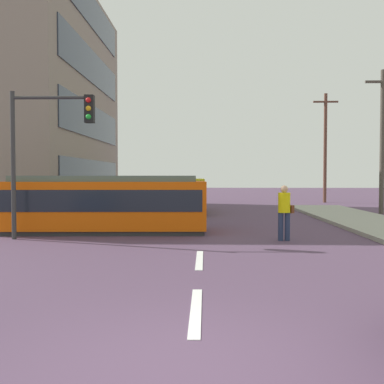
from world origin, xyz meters
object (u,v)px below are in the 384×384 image
at_px(pedestrian_crossing, 284,209).
at_px(utility_pole_mid, 382,139).
at_px(streetcar_tram, 107,203).
at_px(city_bus, 181,193).
at_px(traffic_light_mast, 47,135).
at_px(utility_pole_far, 325,146).

xyz_separation_m(pedestrian_crossing, utility_pole_mid, (6.65, 9.91, 2.90)).
height_order(pedestrian_crossing, utility_pole_mid, utility_pole_mid).
height_order(streetcar_tram, utility_pole_mid, utility_pole_mid).
bearing_deg(city_bus, streetcar_tram, -103.77).
height_order(city_bus, traffic_light_mast, traffic_light_mast).
distance_m(city_bus, utility_pole_mid, 10.76).
relative_size(traffic_light_mast, utility_pole_far, 0.57).
xyz_separation_m(streetcar_tram, city_bus, (2.11, 8.60, 0.02)).
xyz_separation_m(traffic_light_mast, utility_pole_mid, (13.88, 9.82, 0.66)).
height_order(streetcar_tram, utility_pole_far, utility_pole_far).
bearing_deg(pedestrian_crossing, utility_pole_mid, 56.11).
distance_m(city_bus, utility_pole_far, 14.07).
relative_size(pedestrian_crossing, utility_pole_far, 0.21).
xyz_separation_m(pedestrian_crossing, utility_pole_far, (6.37, 19.94, 3.21)).
distance_m(streetcar_tram, utility_pole_mid, 15.02).
bearing_deg(traffic_light_mast, streetcar_tram, 53.93).
xyz_separation_m(utility_pole_mid, utility_pole_far, (-0.29, 10.04, 0.30)).
distance_m(traffic_light_mast, utility_pole_far, 24.09).
bearing_deg(utility_pole_far, city_bus, -137.22).
relative_size(streetcar_tram, city_bus, 1.20).
bearing_deg(streetcar_tram, utility_pole_far, 55.80).
relative_size(city_bus, utility_pole_far, 0.73).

